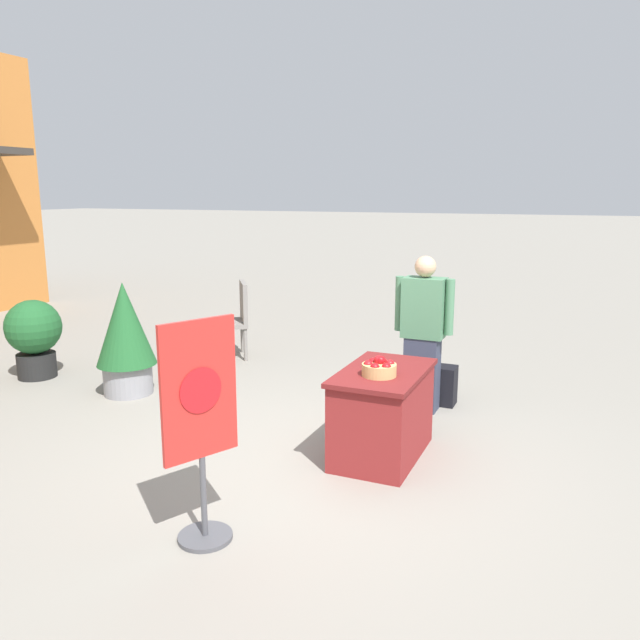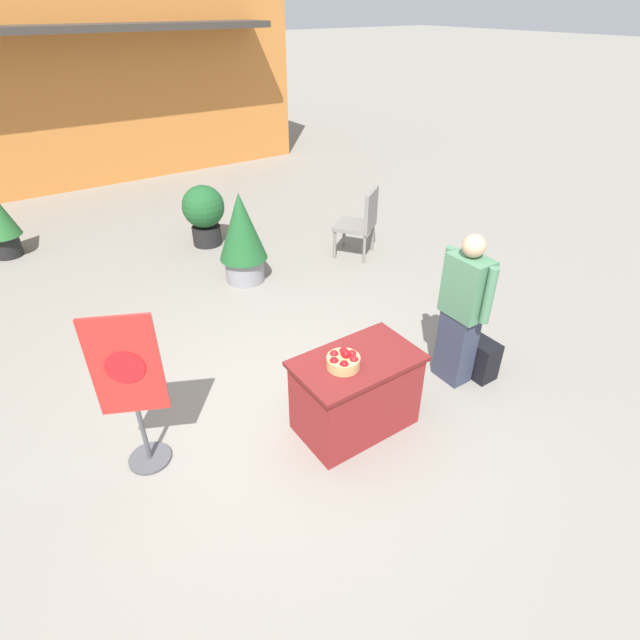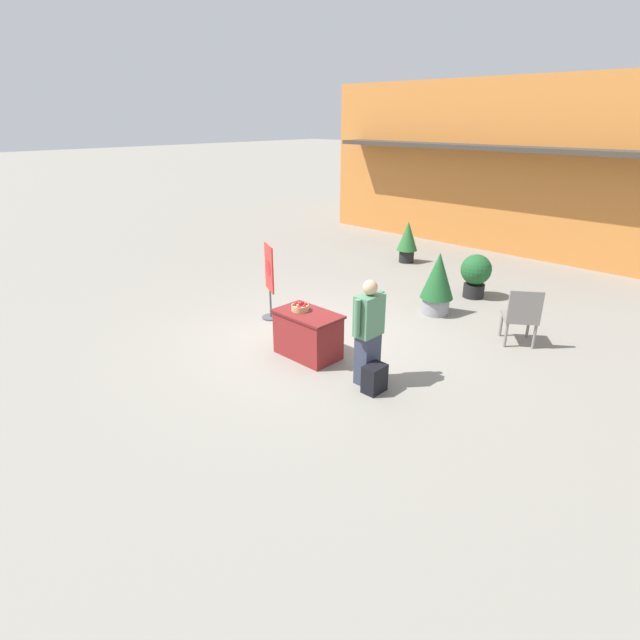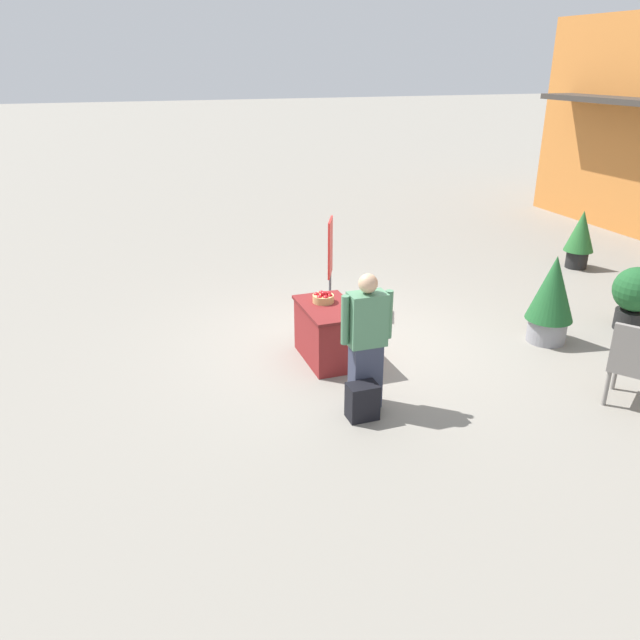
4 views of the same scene
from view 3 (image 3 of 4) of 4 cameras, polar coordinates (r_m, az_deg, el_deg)
The scene contains 11 objects.
ground_plane at distance 9.00m, azimuth -0.75°, elevation -2.20°, with size 120.00×120.00×0.00m, color gray.
storefront_building at distance 17.32m, azimuth 22.34°, elevation 16.21°, with size 11.71×4.90×4.73m.
display_table at distance 8.25m, azimuth -1.39°, elevation -1.64°, with size 1.11×0.67×0.77m.
apple_basket at distance 8.18m, azimuth -2.28°, elevation 1.52°, with size 0.28×0.28×0.16m.
person_visitor at distance 7.28m, azimuth 5.55°, elevation -1.40°, with size 0.26×0.61×1.61m.
backpack at distance 7.31m, azimuth 6.25°, elevation -6.66°, with size 0.24×0.34×0.42m.
poster_board at distance 9.73m, azimuth -5.78°, elevation 4.60°, with size 0.49×0.36×1.48m.
patio_chair at distance 9.25m, azimuth 22.05°, elevation 0.65°, with size 0.77×0.77×1.04m.
potted_plant_near_right at distance 10.21m, azimuth 13.31°, elevation 4.30°, with size 0.66×0.66×1.27m.
potted_plant_far_left at distance 11.46m, azimuth 17.37°, elevation 5.11°, with size 0.66×0.66×0.96m.
potted_plant_far_right at distance 13.89m, azimuth 9.98°, elevation 9.03°, with size 0.55×0.55×1.12m.
Camera 3 is at (5.81, -5.77, 3.73)m, focal length 28.00 mm.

